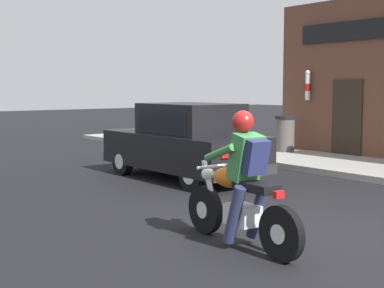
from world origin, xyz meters
The scene contains 5 objects.
ground_plane centered at (0.00, 0.00, 0.00)m, with size 80.00×80.00×0.00m, color black.
sidewalk_curb centered at (5.19, 3.00, 0.07)m, with size 2.60×22.00×0.14m, color #9E9B93.
motorcycle_with_rider centered at (-1.11, 0.36, 0.68)m, with size 0.59×2.02×1.62m.
car_hatchback centered at (1.32, 4.53, 0.77)m, with size 1.65×3.78×1.57m.
trash_bin centered at (5.77, 5.72, 0.64)m, with size 0.56×0.56×0.98m.
Camera 1 is at (-5.45, -4.10, 1.87)m, focal length 50.00 mm.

